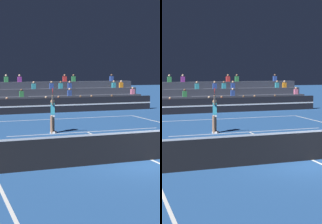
# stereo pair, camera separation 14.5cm
# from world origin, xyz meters

# --- Properties ---
(ground_plane) EXTENTS (120.00, 120.00, 0.00)m
(ground_plane) POSITION_xyz_m (0.00, 0.00, 0.00)
(ground_plane) COLOR #285699
(court_lines) EXTENTS (11.10, 23.90, 0.01)m
(court_lines) POSITION_xyz_m (0.00, 0.00, 0.00)
(court_lines) COLOR white
(court_lines) RESTS_ON ground
(tennis_net) EXTENTS (12.00, 0.10, 1.10)m
(tennis_net) POSITION_xyz_m (0.00, 0.00, 0.54)
(tennis_net) COLOR black
(tennis_net) RESTS_ON ground
(sponsor_banner_wall) EXTENTS (18.00, 0.26, 1.10)m
(sponsor_banner_wall) POSITION_xyz_m (0.00, 15.59, 0.55)
(sponsor_banner_wall) COLOR black
(sponsor_banner_wall) RESTS_ON ground
(bleacher_stand) EXTENTS (18.41, 3.80, 2.83)m
(bleacher_stand) POSITION_xyz_m (-0.01, 18.75, 0.83)
(bleacher_stand) COLOR #383D4C
(bleacher_stand) RESTS_ON ground
(tennis_player) EXTENTS (0.48, 1.19, 2.39)m
(tennis_player) POSITION_xyz_m (-1.75, 6.69, 0.98)
(tennis_player) COLOR #9E7051
(tennis_player) RESTS_ON ground
(tennis_ball) EXTENTS (0.07, 0.07, 0.07)m
(tennis_ball) POSITION_xyz_m (2.55, 5.45, 0.03)
(tennis_ball) COLOR #C6DB33
(tennis_ball) RESTS_ON ground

